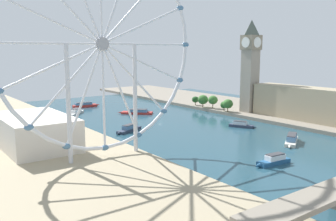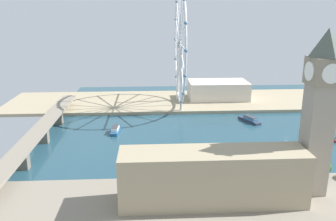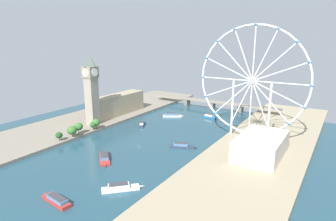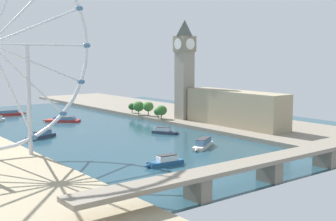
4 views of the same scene
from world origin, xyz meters
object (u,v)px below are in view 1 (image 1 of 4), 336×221
riverside_hall (35,131)px  tour_boat_3 (75,112)px  tour_boat_5 (292,139)px  tour_boat_4 (85,105)px  tour_boat_2 (241,125)px  tour_boat_6 (274,160)px  parliament_block (304,103)px  tour_boat_0 (129,129)px  tour_boat_1 (137,112)px  ferris_wheel (102,45)px  clock_tower (250,65)px

riverside_hall → tour_boat_3: (-72.62, -113.63, -10.64)m
tour_boat_5 → tour_boat_4: bearing=-109.5°
tour_boat_4 → tour_boat_2: bearing=-65.0°
tour_boat_6 → riverside_hall: bearing=-42.0°
parliament_block → tour_boat_2: bearing=-18.1°
tour_boat_2 → tour_boat_6: 98.36m
tour_boat_4 → tour_boat_0: bearing=-93.0°
tour_boat_1 → tour_boat_2: (-34.62, 104.68, 0.16)m
ferris_wheel → tour_boat_4: bearing=-110.6°
tour_boat_3 → tour_boat_5: bearing=65.2°
ferris_wheel → tour_boat_2: 147.21m
parliament_block → tour_boat_5: bearing=28.2°
tour_boat_3 → tour_boat_6: tour_boat_6 is taller
tour_boat_0 → tour_boat_5: 119.18m
clock_tower → tour_boat_2: clock_tower is taller
ferris_wheel → tour_boat_5: (-120.49, 36.64, -62.28)m
tour_boat_3 → tour_boat_6: size_ratio=1.08×
tour_boat_3 → tour_boat_4: bearing=-170.7°
ferris_wheel → tour_boat_1: size_ratio=4.19×
parliament_block → tour_boat_2: (57.39, -18.77, -14.92)m
ferris_wheel → tour_boat_1: bearing=-128.2°
parliament_block → tour_boat_0: bearing=-23.2°
tour_boat_4 → ferris_wheel: bearing=-104.0°
ferris_wheel → tour_boat_4: 217.77m
tour_boat_1 → parliament_block: bearing=171.0°
tour_boat_4 → tour_boat_6: (1.21, 254.50, 0.05)m
ferris_wheel → tour_boat_0: (-50.42, -59.77, -62.62)m
clock_tower → parliament_block: bearing=98.0°
parliament_block → tour_boat_0: 151.76m
tour_boat_1 → clock_tower: bearing=-174.8°
tour_boat_5 → riverside_hall: bearing=-60.3°
parliament_block → ferris_wheel: ferris_wheel is taller
tour_boat_2 → tour_boat_5: 56.79m
parliament_block → tour_boat_4: size_ratio=3.06×
parliament_block → tour_boat_4: bearing=-59.3°
ferris_wheel → tour_boat_6: (-72.28, 59.27, -62.46)m
ferris_wheel → tour_boat_6: ferris_wheel is taller
tour_boat_2 → tour_boat_5: (11.34, 55.65, 0.43)m
clock_tower → tour_boat_5: size_ratio=3.00×
tour_boat_0 → tour_boat_6: size_ratio=1.15×
tour_boat_3 → tour_boat_6: bearing=51.2°
tour_boat_4 → tour_boat_6: tour_boat_6 is taller
tour_boat_2 → tour_boat_3: (84.25, -139.75, -0.02)m
ferris_wheel → tour_boat_2: (-131.83, -19.01, -62.70)m
ferris_wheel → tour_boat_1: ferris_wheel is taller
clock_tower → tour_boat_4: clock_tower is taller
tour_boat_1 → tour_boat_5: tour_boat_5 is taller
tour_boat_0 → tour_boat_3: tour_boat_0 is taller
tour_boat_1 → ferris_wheel: bearing=96.1°
clock_tower → riverside_hall: size_ratio=1.35×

